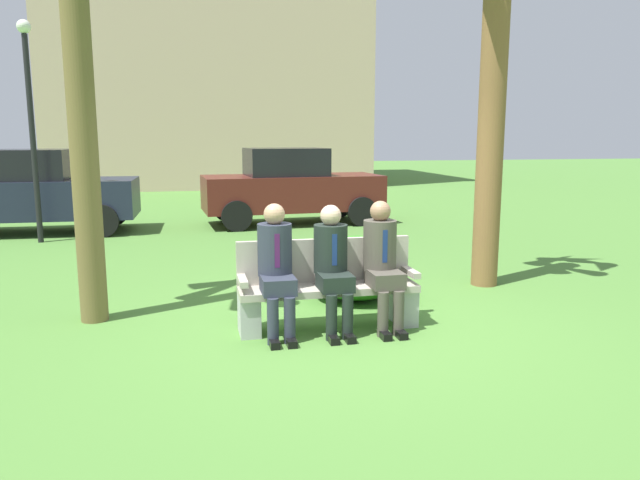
{
  "coord_description": "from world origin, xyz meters",
  "views": [
    {
      "loc": [
        -1.57,
        -5.72,
        1.94
      ],
      "look_at": [
        -0.21,
        0.44,
        0.85
      ],
      "focal_mm": 33.8,
      "sensor_mm": 36.0,
      "label": 1
    }
  ],
  "objects_px": {
    "park_bench": "(327,287)",
    "shrub_near_bench": "(357,268)",
    "seated_man_left": "(276,263)",
    "seated_man_middle": "(333,262)",
    "parked_car_far": "(291,186)",
    "seated_man_right": "(382,258)",
    "palm_tree_short": "(497,8)",
    "street_lamp": "(30,111)",
    "building_backdrop": "(207,34)",
    "parked_car_near": "(33,192)"
  },
  "relations": [
    {
      "from": "palm_tree_short",
      "to": "park_bench",
      "type": "bearing_deg",
      "value": -152.1
    },
    {
      "from": "parked_car_far",
      "to": "building_backdrop",
      "type": "distance_m",
      "value": 14.31
    },
    {
      "from": "parked_car_far",
      "to": "parked_car_near",
      "type": "bearing_deg",
      "value": -177.78
    },
    {
      "from": "seated_man_middle",
      "to": "parked_car_near",
      "type": "bearing_deg",
      "value": 121.08
    },
    {
      "from": "palm_tree_short",
      "to": "parked_car_far",
      "type": "xyz_separation_m",
      "value": [
        -1.54,
        6.1,
        -2.65
      ]
    },
    {
      "from": "seated_man_left",
      "to": "seated_man_middle",
      "type": "relative_size",
      "value": 1.02
    },
    {
      "from": "shrub_near_bench",
      "to": "building_backdrop",
      "type": "bearing_deg",
      "value": 92.65
    },
    {
      "from": "seated_man_left",
      "to": "parked_car_far",
      "type": "distance_m",
      "value": 7.64
    },
    {
      "from": "seated_man_left",
      "to": "street_lamp",
      "type": "relative_size",
      "value": 0.33
    },
    {
      "from": "park_bench",
      "to": "shrub_near_bench",
      "type": "relative_size",
      "value": 1.48
    },
    {
      "from": "street_lamp",
      "to": "building_backdrop",
      "type": "distance_m",
      "value": 15.54
    },
    {
      "from": "palm_tree_short",
      "to": "parked_car_far",
      "type": "bearing_deg",
      "value": 104.14
    },
    {
      "from": "palm_tree_short",
      "to": "street_lamp",
      "type": "xyz_separation_m",
      "value": [
        -6.47,
        4.73,
        -1.1
      ]
    },
    {
      "from": "seated_man_right",
      "to": "parked_car_far",
      "type": "xyz_separation_m",
      "value": [
        0.35,
        7.5,
        0.11
      ]
    },
    {
      "from": "parked_car_far",
      "to": "seated_man_middle",
      "type": "bearing_deg",
      "value": -96.58
    },
    {
      "from": "shrub_near_bench",
      "to": "seated_man_right",
      "type": "bearing_deg",
      "value": -92.53
    },
    {
      "from": "street_lamp",
      "to": "building_backdrop",
      "type": "height_order",
      "value": "building_backdrop"
    },
    {
      "from": "parked_car_near",
      "to": "street_lamp",
      "type": "distance_m",
      "value": 1.97
    },
    {
      "from": "parked_car_near",
      "to": "street_lamp",
      "type": "relative_size",
      "value": 1.0
    },
    {
      "from": "seated_man_right",
      "to": "palm_tree_short",
      "type": "xyz_separation_m",
      "value": [
        1.88,
        1.41,
        2.77
      ]
    },
    {
      "from": "parked_car_near",
      "to": "building_backdrop",
      "type": "distance_m",
      "value": 15.01
    },
    {
      "from": "seated_man_middle",
      "to": "seated_man_right",
      "type": "height_order",
      "value": "seated_man_right"
    },
    {
      "from": "seated_man_left",
      "to": "seated_man_right",
      "type": "xyz_separation_m",
      "value": [
        1.08,
        0.0,
        0.0
      ]
    },
    {
      "from": "palm_tree_short",
      "to": "building_backdrop",
      "type": "relative_size",
      "value": 0.41
    },
    {
      "from": "seated_man_right",
      "to": "seated_man_left",
      "type": "bearing_deg",
      "value": -180.0
    },
    {
      "from": "palm_tree_short",
      "to": "street_lamp",
      "type": "bearing_deg",
      "value": 143.83
    },
    {
      "from": "shrub_near_bench",
      "to": "parked_car_far",
      "type": "height_order",
      "value": "parked_car_far"
    },
    {
      "from": "shrub_near_bench",
      "to": "palm_tree_short",
      "type": "bearing_deg",
      "value": 9.57
    },
    {
      "from": "parked_car_far",
      "to": "seated_man_right",
      "type": "bearing_deg",
      "value": -92.65
    },
    {
      "from": "seated_man_left",
      "to": "building_backdrop",
      "type": "height_order",
      "value": "building_backdrop"
    },
    {
      "from": "street_lamp",
      "to": "building_backdrop",
      "type": "bearing_deg",
      "value": 75.7
    },
    {
      "from": "seated_man_right",
      "to": "parked_car_far",
      "type": "relative_size",
      "value": 0.32
    },
    {
      "from": "parked_car_near",
      "to": "shrub_near_bench",
      "type": "bearing_deg",
      "value": -51.3
    },
    {
      "from": "parked_car_near",
      "to": "building_backdrop",
      "type": "bearing_deg",
      "value": 73.22
    },
    {
      "from": "seated_man_right",
      "to": "street_lamp",
      "type": "height_order",
      "value": "street_lamp"
    },
    {
      "from": "seated_man_middle",
      "to": "shrub_near_bench",
      "type": "height_order",
      "value": "seated_man_middle"
    },
    {
      "from": "parked_car_far",
      "to": "street_lamp",
      "type": "height_order",
      "value": "street_lamp"
    },
    {
      "from": "building_backdrop",
      "to": "park_bench",
      "type": "bearing_deg",
      "value": -89.11
    },
    {
      "from": "shrub_near_bench",
      "to": "street_lamp",
      "type": "height_order",
      "value": "street_lamp"
    },
    {
      "from": "seated_man_left",
      "to": "seated_man_right",
      "type": "relative_size",
      "value": 1.0
    },
    {
      "from": "seated_man_right",
      "to": "street_lamp",
      "type": "bearing_deg",
      "value": 126.76
    },
    {
      "from": "street_lamp",
      "to": "seated_man_left",
      "type": "bearing_deg",
      "value": -60.29
    },
    {
      "from": "seated_man_right",
      "to": "palm_tree_short",
      "type": "height_order",
      "value": "palm_tree_short"
    },
    {
      "from": "palm_tree_short",
      "to": "parked_car_near",
      "type": "height_order",
      "value": "palm_tree_short"
    },
    {
      "from": "seated_man_left",
      "to": "street_lamp",
      "type": "distance_m",
      "value": 7.26
    },
    {
      "from": "park_bench",
      "to": "seated_man_right",
      "type": "relative_size",
      "value": 1.4
    },
    {
      "from": "seated_man_middle",
      "to": "shrub_near_bench",
      "type": "bearing_deg",
      "value": 62.81
    },
    {
      "from": "shrub_near_bench",
      "to": "seated_man_middle",
      "type": "bearing_deg",
      "value": -117.19
    },
    {
      "from": "seated_man_left",
      "to": "palm_tree_short",
      "type": "bearing_deg",
      "value": 25.41
    },
    {
      "from": "parked_car_far",
      "to": "seated_man_left",
      "type": "bearing_deg",
      "value": -100.8
    }
  ]
}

